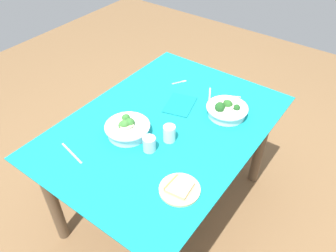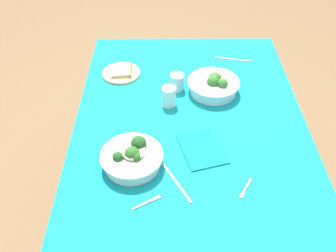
{
  "view_description": "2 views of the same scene",
  "coord_description": "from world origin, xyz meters",
  "px_view_note": "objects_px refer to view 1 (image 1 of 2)",
  "views": [
    {
      "loc": [
        1.17,
        0.88,
        2.0
      ],
      "look_at": [
        0.01,
        0.03,
        0.76
      ],
      "focal_mm": 35.82,
      "sensor_mm": 36.0,
      "label": 1
    },
    {
      "loc": [
        -1.3,
        0.11,
        1.86
      ],
      "look_at": [
        -0.07,
        0.1,
        0.76
      ],
      "focal_mm": 40.71,
      "sensor_mm": 36.0,
      "label": 2
    }
  ],
  "objects_px": {
    "fork_by_near_bowl": "(231,96)",
    "table_knife_left": "(210,97)",
    "broccoli_bowl_near": "(127,128)",
    "water_glass_side": "(149,144)",
    "fork_by_far_bowl": "(180,82)",
    "napkin_folded_upper": "(180,105)",
    "table_knife_right": "(72,153)",
    "water_glass_center": "(169,133)",
    "broccoli_bowl_far": "(227,110)",
    "bread_side_plate": "(179,189)"
  },
  "relations": [
    {
      "from": "broccoli_bowl_far",
      "to": "table_knife_right",
      "type": "bearing_deg",
      "value": -32.96
    },
    {
      "from": "water_glass_center",
      "to": "broccoli_bowl_far",
      "type": "bearing_deg",
      "value": 159.02
    },
    {
      "from": "broccoli_bowl_far",
      "to": "bread_side_plate",
      "type": "height_order",
      "value": "broccoli_bowl_far"
    },
    {
      "from": "water_glass_center",
      "to": "water_glass_side",
      "type": "height_order",
      "value": "water_glass_center"
    },
    {
      "from": "table_knife_left",
      "to": "table_knife_right",
      "type": "height_order",
      "value": "same"
    },
    {
      "from": "table_knife_left",
      "to": "water_glass_side",
      "type": "bearing_deg",
      "value": 149.91
    },
    {
      "from": "water_glass_side",
      "to": "fork_by_near_bowl",
      "type": "xyz_separation_m",
      "value": [
        -0.68,
        0.12,
        -0.04
      ]
    },
    {
      "from": "broccoli_bowl_near",
      "to": "table_knife_left",
      "type": "relative_size",
      "value": 1.18
    },
    {
      "from": "fork_by_far_bowl",
      "to": "table_knife_left",
      "type": "height_order",
      "value": "same"
    },
    {
      "from": "bread_side_plate",
      "to": "fork_by_near_bowl",
      "type": "height_order",
      "value": "bread_side_plate"
    },
    {
      "from": "water_glass_center",
      "to": "table_knife_right",
      "type": "bearing_deg",
      "value": -42.17
    },
    {
      "from": "bread_side_plate",
      "to": "fork_by_far_bowl",
      "type": "relative_size",
      "value": 2.06
    },
    {
      "from": "water_glass_center",
      "to": "fork_by_far_bowl",
      "type": "distance_m",
      "value": 0.57
    },
    {
      "from": "broccoli_bowl_near",
      "to": "water_glass_side",
      "type": "distance_m",
      "value": 0.18
    },
    {
      "from": "bread_side_plate",
      "to": "fork_by_near_bowl",
      "type": "relative_size",
      "value": 1.89
    },
    {
      "from": "water_glass_side",
      "to": "napkin_folded_upper",
      "type": "bearing_deg",
      "value": -167.49
    },
    {
      "from": "fork_by_far_bowl",
      "to": "table_knife_right",
      "type": "distance_m",
      "value": 0.89
    },
    {
      "from": "bread_side_plate",
      "to": "table_knife_right",
      "type": "xyz_separation_m",
      "value": [
        0.13,
        -0.59,
        -0.01
      ]
    },
    {
      "from": "broccoli_bowl_far",
      "to": "fork_by_near_bowl",
      "type": "bearing_deg",
      "value": -160.64
    },
    {
      "from": "water_glass_side",
      "to": "fork_by_near_bowl",
      "type": "bearing_deg",
      "value": 170.06
    },
    {
      "from": "bread_side_plate",
      "to": "fork_by_near_bowl",
      "type": "bearing_deg",
      "value": -168.67
    },
    {
      "from": "bread_side_plate",
      "to": "table_knife_right",
      "type": "height_order",
      "value": "bread_side_plate"
    },
    {
      "from": "table_knife_left",
      "to": "table_knife_right",
      "type": "relative_size",
      "value": 1.09
    },
    {
      "from": "broccoli_bowl_far",
      "to": "fork_by_far_bowl",
      "type": "bearing_deg",
      "value": -106.77
    },
    {
      "from": "broccoli_bowl_far",
      "to": "bread_side_plate",
      "type": "relative_size",
      "value": 1.25
    },
    {
      "from": "broccoli_bowl_far",
      "to": "water_glass_center",
      "type": "distance_m",
      "value": 0.4
    },
    {
      "from": "table_knife_left",
      "to": "napkin_folded_upper",
      "type": "bearing_deg",
      "value": 120.25
    },
    {
      "from": "broccoli_bowl_far",
      "to": "broccoli_bowl_near",
      "type": "height_order",
      "value": "broccoli_bowl_far"
    },
    {
      "from": "water_glass_side",
      "to": "table_knife_left",
      "type": "bearing_deg",
      "value": 178.6
    },
    {
      "from": "napkin_folded_upper",
      "to": "water_glass_side",
      "type": "bearing_deg",
      "value": 12.51
    },
    {
      "from": "water_glass_center",
      "to": "napkin_folded_upper",
      "type": "distance_m",
      "value": 0.32
    },
    {
      "from": "table_knife_left",
      "to": "napkin_folded_upper",
      "type": "xyz_separation_m",
      "value": [
        0.18,
        -0.11,
        0.0
      ]
    },
    {
      "from": "broccoli_bowl_far",
      "to": "water_glass_side",
      "type": "height_order",
      "value": "broccoli_bowl_far"
    },
    {
      "from": "broccoli_bowl_far",
      "to": "table_knife_left",
      "type": "relative_size",
      "value": 1.15
    },
    {
      "from": "broccoli_bowl_far",
      "to": "broccoli_bowl_near",
      "type": "distance_m",
      "value": 0.59
    },
    {
      "from": "broccoli_bowl_near",
      "to": "table_knife_right",
      "type": "relative_size",
      "value": 1.28
    },
    {
      "from": "fork_by_far_bowl",
      "to": "napkin_folded_upper",
      "type": "xyz_separation_m",
      "value": [
        0.21,
        0.14,
        0.0
      ]
    },
    {
      "from": "bread_side_plate",
      "to": "water_glass_side",
      "type": "distance_m",
      "value": 0.31
    },
    {
      "from": "table_knife_left",
      "to": "napkin_folded_upper",
      "type": "height_order",
      "value": "napkin_folded_upper"
    },
    {
      "from": "fork_by_far_bowl",
      "to": "fork_by_near_bowl",
      "type": "xyz_separation_m",
      "value": [
        -0.06,
        0.36,
        0.0
      ]
    },
    {
      "from": "water_glass_side",
      "to": "table_knife_right",
      "type": "bearing_deg",
      "value": -49.59
    },
    {
      "from": "bread_side_plate",
      "to": "broccoli_bowl_far",
      "type": "bearing_deg",
      "value": -171.13
    },
    {
      "from": "bread_side_plate",
      "to": "napkin_folded_upper",
      "type": "bearing_deg",
      "value": -145.51
    },
    {
      "from": "water_glass_center",
      "to": "napkin_folded_upper",
      "type": "xyz_separation_m",
      "value": [
        -0.29,
        -0.13,
        -0.04
      ]
    },
    {
      "from": "broccoli_bowl_near",
      "to": "table_knife_left",
      "type": "height_order",
      "value": "broccoli_bowl_near"
    },
    {
      "from": "fork_by_near_bowl",
      "to": "table_knife_left",
      "type": "xyz_separation_m",
      "value": [
        0.09,
        -0.1,
        -0.0
      ]
    },
    {
      "from": "table_knife_right",
      "to": "table_knife_left",
      "type": "bearing_deg",
      "value": 80.68
    },
    {
      "from": "table_knife_right",
      "to": "napkin_folded_upper",
      "type": "relative_size",
      "value": 0.91
    },
    {
      "from": "bread_side_plate",
      "to": "fork_by_far_bowl",
      "type": "bearing_deg",
      "value": -145.43
    },
    {
      "from": "water_glass_center",
      "to": "fork_by_near_bowl",
      "type": "xyz_separation_m",
      "value": [
        -0.56,
        0.08,
        -0.04
      ]
    }
  ]
}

